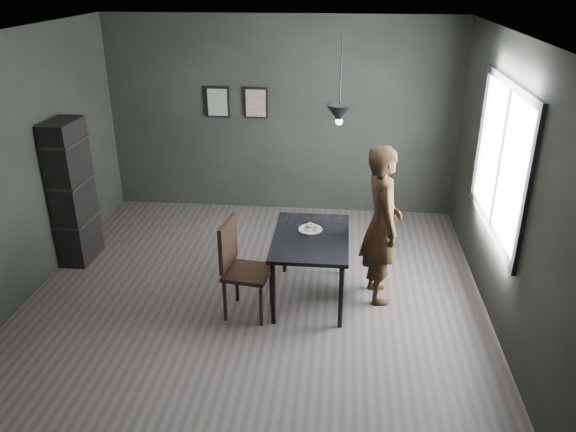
# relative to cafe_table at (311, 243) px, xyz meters

# --- Properties ---
(ground) EXTENTS (5.00, 5.00, 0.00)m
(ground) POSITION_rel_cafe_table_xyz_m (-0.60, 0.00, -0.67)
(ground) COLOR #342F2D
(ground) RESTS_ON ground
(back_wall) EXTENTS (5.00, 0.10, 2.80)m
(back_wall) POSITION_rel_cafe_table_xyz_m (-0.60, 2.50, 0.73)
(back_wall) COLOR black
(back_wall) RESTS_ON ground
(ceiling) EXTENTS (5.00, 5.00, 0.02)m
(ceiling) POSITION_rel_cafe_table_xyz_m (-0.60, 0.00, 2.13)
(ceiling) COLOR silver
(ceiling) RESTS_ON ground
(window_assembly) EXTENTS (0.04, 1.96, 1.56)m
(window_assembly) POSITION_rel_cafe_table_xyz_m (1.87, 0.20, 0.93)
(window_assembly) COLOR white
(window_assembly) RESTS_ON ground
(cafe_table) EXTENTS (0.80, 1.20, 0.75)m
(cafe_table) POSITION_rel_cafe_table_xyz_m (0.00, 0.00, 0.00)
(cafe_table) COLOR black
(cafe_table) RESTS_ON ground
(white_plate) EXTENTS (0.23, 0.23, 0.01)m
(white_plate) POSITION_rel_cafe_table_xyz_m (-0.02, 0.14, 0.08)
(white_plate) COLOR silver
(white_plate) RESTS_ON cafe_table
(donut_pile) EXTENTS (0.15, 0.16, 0.07)m
(donut_pile) POSITION_rel_cafe_table_xyz_m (-0.02, 0.14, 0.12)
(donut_pile) COLOR beige
(donut_pile) RESTS_ON white_plate
(woman) EXTENTS (0.53, 0.70, 1.75)m
(woman) POSITION_rel_cafe_table_xyz_m (0.74, 0.10, 0.20)
(woman) COLOR black
(woman) RESTS_ON ground
(wood_chair) EXTENTS (0.51, 0.51, 1.04)m
(wood_chair) POSITION_rel_cafe_table_xyz_m (-0.72, -0.36, -0.08)
(wood_chair) COLOR black
(wood_chair) RESTS_ON ground
(shelf_unit) EXTENTS (0.34, 0.59, 1.76)m
(shelf_unit) POSITION_rel_cafe_table_xyz_m (-2.92, 0.64, 0.21)
(shelf_unit) COLOR black
(shelf_unit) RESTS_ON ground
(pendant_lamp) EXTENTS (0.28, 0.28, 0.86)m
(pendant_lamp) POSITION_rel_cafe_table_xyz_m (0.25, 0.10, 1.38)
(pendant_lamp) COLOR black
(pendant_lamp) RESTS_ON ground
(framed_print_left) EXTENTS (0.34, 0.04, 0.44)m
(framed_print_left) POSITION_rel_cafe_table_xyz_m (-1.50, 2.47, 0.93)
(framed_print_left) COLOR black
(framed_print_left) RESTS_ON ground
(framed_print_right) EXTENTS (0.34, 0.04, 0.44)m
(framed_print_right) POSITION_rel_cafe_table_xyz_m (-0.95, 2.47, 0.93)
(framed_print_right) COLOR black
(framed_print_right) RESTS_ON ground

